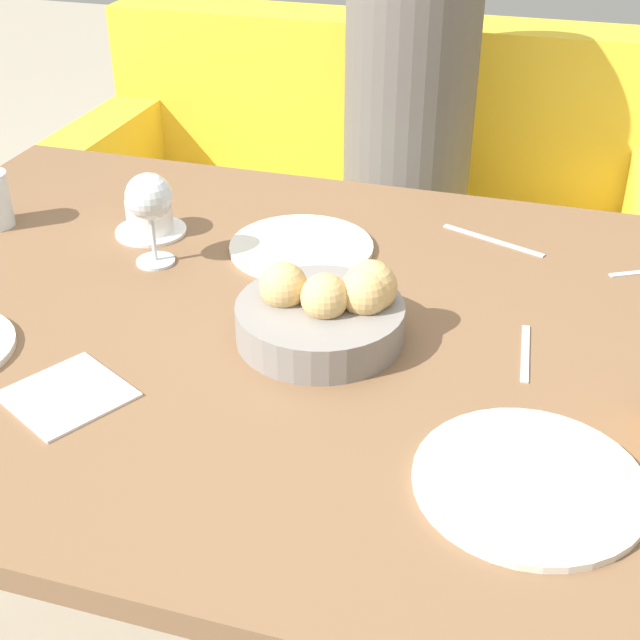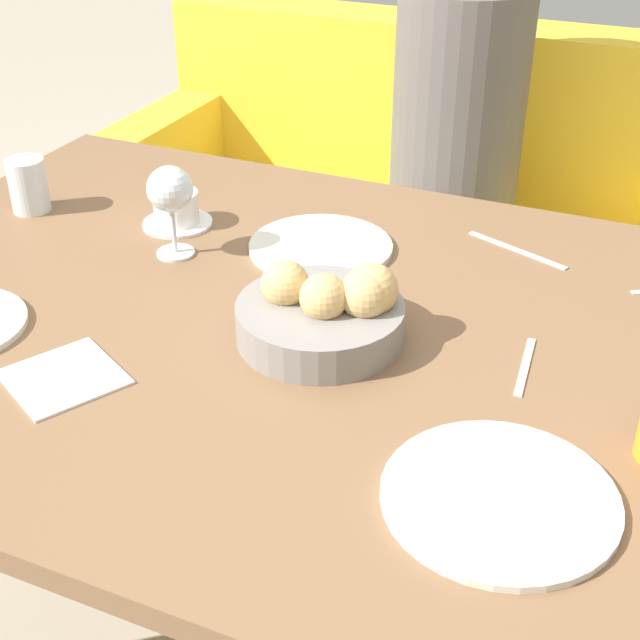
# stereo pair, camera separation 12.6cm
# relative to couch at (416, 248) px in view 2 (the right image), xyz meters

# --- Properties ---
(dining_table) EXTENTS (1.49, 1.08, 0.74)m
(dining_table) POSITION_rel_couch_xyz_m (0.13, -1.10, 0.34)
(dining_table) COLOR brown
(dining_table) RESTS_ON ground_plane
(couch) EXTENTS (1.58, 0.70, 0.89)m
(couch) POSITION_rel_couch_xyz_m (0.00, 0.00, 0.00)
(couch) COLOR gold
(couch) RESTS_ON ground_plane
(seated_person) EXTENTS (0.31, 0.40, 1.27)m
(seated_person) POSITION_rel_couch_xyz_m (0.13, -0.15, 0.24)
(seated_person) COLOR #23232D
(seated_person) RESTS_ON ground_plane
(bread_basket) EXTENTS (0.24, 0.24, 0.12)m
(bread_basket) POSITION_rel_couch_xyz_m (0.21, -1.13, 0.46)
(bread_basket) COLOR gray
(bread_basket) RESTS_ON dining_table
(plate_near_right) EXTENTS (0.27, 0.27, 0.01)m
(plate_near_right) POSITION_rel_couch_xyz_m (0.52, -1.36, 0.43)
(plate_near_right) COLOR silver
(plate_near_right) RESTS_ON dining_table
(plate_far_center) EXTENTS (0.24, 0.24, 0.01)m
(plate_far_center) POSITION_rel_couch_xyz_m (0.09, -0.88, 0.43)
(plate_far_center) COLOR silver
(plate_far_center) RESTS_ON dining_table
(water_tumbler) EXTENTS (0.07, 0.07, 0.10)m
(water_tumbler) POSITION_rel_couch_xyz_m (-0.46, -0.94, 0.47)
(water_tumbler) COLOR silver
(water_tumbler) RESTS_ON dining_table
(wine_glass) EXTENTS (0.08, 0.08, 0.16)m
(wine_glass) POSITION_rel_couch_xyz_m (-0.12, -0.99, 0.53)
(wine_glass) COLOR silver
(wine_glass) RESTS_ON dining_table
(coffee_cup) EXTENTS (0.12, 0.12, 0.06)m
(coffee_cup) POSITION_rel_couch_xyz_m (-0.18, -0.89, 0.45)
(coffee_cup) COLOR white
(coffee_cup) RESTS_ON dining_table
(knife_silver) EXTENTS (0.18, 0.08, 0.00)m
(knife_silver) POSITION_rel_couch_xyz_m (0.40, -0.75, 0.42)
(knife_silver) COLOR #B7B7BC
(knife_silver) RESTS_ON dining_table
(spoon_coffee) EXTENTS (0.02, 0.15, 0.00)m
(spoon_coffee) POSITION_rel_couch_xyz_m (0.49, -1.09, 0.42)
(spoon_coffee) COLOR #B7B7BC
(spoon_coffee) RESTS_ON dining_table
(napkin) EXTENTS (0.19, 0.19, 0.00)m
(napkin) POSITION_rel_couch_xyz_m (-0.07, -1.36, 0.42)
(napkin) COLOR white
(napkin) RESTS_ON dining_table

